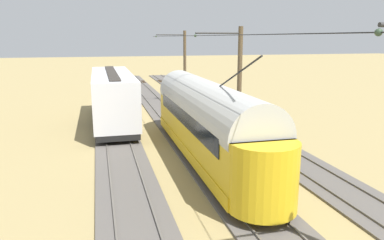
{
  "coord_description": "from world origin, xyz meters",
  "views": [
    {
      "loc": [
        5.55,
        24.67,
        6.55
      ],
      "look_at": [
        0.9,
        6.34,
        2.34
      ],
      "focal_mm": 34.78,
      "sensor_mm": 36.0,
      "label": 1
    }
  ],
  "objects": [
    {
      "name": "overhead_wire_run",
      "position": [
        -0.05,
        10.08,
        6.65
      ],
      "size": [
        2.78,
        47.6,
        0.18
      ],
      "color": "black",
      "rests_on": "ground"
    },
    {
      "name": "catenary_pole_foreground",
      "position": [
        -2.69,
        -10.94,
        3.77
      ],
      "size": [
        2.99,
        0.28,
        7.2
      ],
      "color": "#4C3D28",
      "rests_on": "ground"
    },
    {
      "name": "switch_stand",
      "position": [
        -6.19,
        -8.11,
        0.7
      ],
      "size": [
        0.5,
        0.3,
        1.24
      ],
      "color": "black",
      "rests_on": "ground"
    },
    {
      "name": "track_adjacent_siding",
      "position": [
        0.0,
        -0.31,
        0.05
      ],
      "size": [
        2.8,
        80.0,
        0.18
      ],
      "color": "#56514C",
      "rests_on": "ground"
    },
    {
      "name": "boxcar_adjacent",
      "position": [
        4.52,
        -3.97,
        2.16
      ],
      "size": [
        2.96,
        12.87,
        3.85
      ],
      "color": "silver",
      "rests_on": "ground"
    },
    {
      "name": "track_third_siding",
      "position": [
        4.52,
        -0.31,
        0.05
      ],
      "size": [
        2.8,
        80.0,
        0.18
      ],
      "color": "#56514C",
      "rests_on": "ground"
    },
    {
      "name": "catenary_pole_mid_near",
      "position": [
        -2.69,
        3.59,
        3.77
      ],
      "size": [
        2.99,
        0.28,
        7.2
      ],
      "color": "#4C3D28",
      "rests_on": "ground"
    },
    {
      "name": "ground_plane",
      "position": [
        0.0,
        0.0,
        0.0
      ],
      "size": [
        220.0,
        220.0,
        0.0
      ],
      "primitive_type": "plane",
      "color": "#9E8956"
    },
    {
      "name": "vintage_streetcar",
      "position": [
        -0.0,
        5.98,
        2.26
      ],
      "size": [
        2.65,
        16.82,
        5.78
      ],
      "color": "gold",
      "rests_on": "ground"
    },
    {
      "name": "track_streetcar_siding",
      "position": [
        -4.52,
        -0.31,
        0.05
      ],
      "size": [
        2.8,
        80.0,
        0.18
      ],
      "color": "#56514C",
      "rests_on": "ground"
    }
  ]
}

